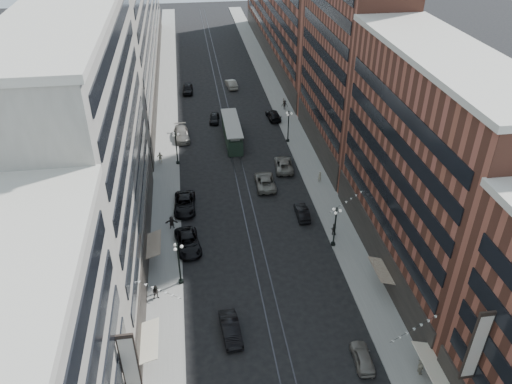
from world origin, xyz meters
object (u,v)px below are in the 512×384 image
car_5 (231,329)px  pedestrian_2 (156,292)px  car_7 (185,204)px  car_extra_0 (265,181)px  lamppost_se_mid (288,125)px  pedestrian_8 (320,176)px  pedestrian_5 (172,222)px  car_2 (188,242)px  pedestrian_extra_0 (284,102)px  lamppost_sw_mid (176,146)px  streetcar (232,132)px  pedestrian_6 (160,157)px  pedestrian_9 (285,105)px  lamppost_se_far (335,225)px  car_4 (363,357)px  car_10 (302,212)px  lamppost_sw_far (179,262)px  car_14 (231,84)px  car_11 (284,164)px  car_8 (182,134)px  car_12 (273,115)px  car_13 (214,118)px  pedestrian_4 (421,366)px  pedestrian_7 (334,229)px

car_5 → pedestrian_2: pedestrian_2 is taller
car_7 → car_extra_0: bearing=22.3°
lamppost_se_mid → pedestrian_8: 13.70m
pedestrian_2 → pedestrian_5: size_ratio=1.00×
car_2 → pedestrian_extra_0: pedestrian_extra_0 is taller
lamppost_sw_mid → streetcar: lamppost_sw_mid is taller
pedestrian_6 → pedestrian_9: pedestrian_6 is taller
pedestrian_2 → pedestrian_8: bearing=36.9°
car_extra_0 → pedestrian_2: bearing=56.0°
car_7 → car_extra_0: (11.59, 4.23, -0.02)m
lamppost_se_far → car_4: 17.29m
car_10 → pedestrian_9: size_ratio=2.37×
pedestrian_8 → lamppost_sw_far: bearing=31.4°
pedestrian_extra_0 → pedestrian_9: bearing=12.2°
car_14 → car_5: bearing=76.8°
car_7 → pedestrian_9: pedestrian_9 is taller
car_10 → car_extra_0: 9.01m
car_11 → pedestrian_5: size_ratio=3.30×
pedestrian_2 → car_8: bearing=79.8°
car_extra_0 → car_8: bearing=-54.2°
car_12 → lamppost_sw_mid: bearing=35.7°
lamppost_se_mid → car_extra_0: lamppost_se_mid is taller
car_7 → car_13: (5.99, 27.38, -0.13)m
pedestrian_4 → car_13: 58.67m
car_11 → pedestrian_8: bearing=140.1°
car_10 → pedestrian_8: size_ratio=2.56×
pedestrian_2 → car_extra_0: pedestrian_2 is taller
car_2 → pedestrian_8: bearing=25.7°
lamppost_se_far → pedestrian_8: (2.01, 14.62, -2.11)m
streetcar → car_10: (6.80, -23.48, -0.82)m
car_4 → car_10: 23.49m
pedestrian_4 → pedestrian_extra_0: size_ratio=1.19×
pedestrian_5 → pedestrian_8: bearing=24.4°
car_12 → car_14: size_ratio=1.02×
car_14 → pedestrian_5: bearing=68.2°
streetcar → car_7: bearing=-113.4°
lamppost_se_far → car_5: (-13.70, -12.03, -2.30)m
pedestrian_9 → car_13: bearing=-155.6°
pedestrian_extra_0 → car_12: bearing=-12.4°
streetcar → car_4: size_ratio=2.94×
car_10 → pedestrian_7: pedestrian_7 is taller
car_4 → car_5: 12.70m
lamppost_se_far → lamppost_se_mid: size_ratio=1.00×
car_13 → car_extra_0: size_ratio=0.71×
pedestrian_4 → pedestrian_5: 33.50m
car_13 → car_extra_0: bearing=-69.3°
car_5 → lamppost_se_far: bearing=36.2°
pedestrian_9 → pedestrian_extra_0: pedestrian_9 is taller
car_4 → car_extra_0: size_ratio=0.69×
lamppost_sw_far → car_4: 21.06m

